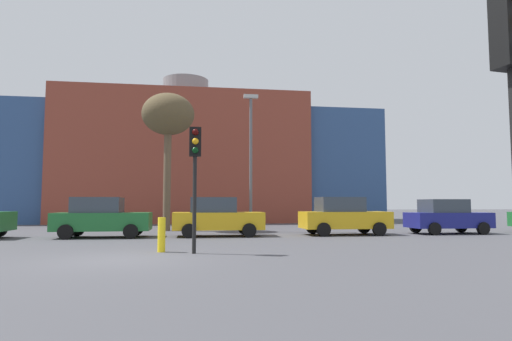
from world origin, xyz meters
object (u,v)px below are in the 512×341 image
at_px(bare_tree_0, 168,117).
at_px(traffic_light_island, 195,160).
at_px(parked_car_3, 343,216).
at_px(parked_car_2, 217,217).
at_px(parked_car_4, 447,217).
at_px(street_lamp, 251,153).
at_px(bollard_yellow_0, 162,235).
at_px(parked_car_1, 102,217).

bearing_deg(bare_tree_0, traffic_light_island, -82.37).
bearing_deg(parked_car_3, traffic_light_island, -136.34).
xyz_separation_m(parked_car_2, parked_car_4, (11.63, -0.00, -0.04)).
relative_size(traffic_light_island, bare_tree_0, 0.49).
relative_size(parked_car_3, street_lamp, 0.56).
xyz_separation_m(parked_car_3, bollard_yellow_0, (-8.22, -6.30, -0.37)).
distance_m(parked_car_1, parked_car_2, 5.16).
height_order(bare_tree_0, street_lamp, bare_tree_0).
distance_m(bare_tree_0, street_lamp, 5.25).
xyz_separation_m(traffic_light_island, bollard_yellow_0, (-1.01, 0.58, -2.30)).
bearing_deg(bare_tree_0, bollard_yellow_0, -87.28).
height_order(bollard_yellow_0, street_lamp, street_lamp).
relative_size(parked_car_4, bollard_yellow_0, 3.71).
bearing_deg(street_lamp, bollard_yellow_0, -113.52).
distance_m(parked_car_4, bollard_yellow_0, 15.08).
xyz_separation_m(traffic_light_island, bare_tree_0, (-1.52, 11.34, 3.62)).
relative_size(parked_car_1, parked_car_3, 0.98).
distance_m(parked_car_1, bare_tree_0, 7.58).
bearing_deg(street_lamp, traffic_light_island, -107.13).
relative_size(parked_car_2, bare_tree_0, 0.53).
bearing_deg(parked_car_3, parked_car_4, -0.00).
height_order(traffic_light_island, street_lamp, street_lamp).
xyz_separation_m(parked_car_1, parked_car_3, (11.32, 0.00, 0.01)).
bearing_deg(parked_car_2, traffic_light_island, -98.73).
bearing_deg(parked_car_2, bollard_yellow_0, -108.15).
distance_m(parked_car_2, traffic_light_island, 7.23).
bearing_deg(bare_tree_0, parked_car_2, -59.97).
bearing_deg(parked_car_4, street_lamp, 162.31).
height_order(parked_car_2, bollard_yellow_0, parked_car_2).
xyz_separation_m(parked_car_2, bare_tree_0, (-2.58, 4.46, 5.56)).
relative_size(parked_car_1, parked_car_2, 1.00).
bearing_deg(parked_car_1, street_lamp, 23.15).
relative_size(parked_car_3, bollard_yellow_0, 3.91).
relative_size(parked_car_4, street_lamp, 0.53).
distance_m(parked_car_4, street_lamp, 10.67).
bearing_deg(traffic_light_island, bare_tree_0, -174.35).
bearing_deg(parked_car_2, street_lamp, 56.75).
height_order(parked_car_1, street_lamp, street_lamp).
distance_m(parked_car_2, parked_car_4, 11.63).
distance_m(bollard_yellow_0, street_lamp, 10.89).
height_order(parked_car_1, parked_car_2, parked_car_2).
xyz_separation_m(parked_car_1, traffic_light_island, (4.10, -6.89, 1.94)).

